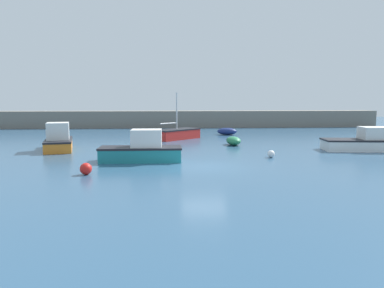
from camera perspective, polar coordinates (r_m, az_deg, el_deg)
ground_plane at (r=21.03m, az=1.87°, el=-3.71°), size 120.00×120.00×0.20m
harbor_breakwater at (r=51.43m, az=-1.78°, el=3.83°), size 54.04×3.39×2.24m
dinghy_near_pier at (r=31.13m, az=6.33°, el=0.50°), size 1.30×2.18×0.71m
motorboat_with_cabin at (r=22.90m, az=-7.57°, el=-0.87°), size 4.99×1.92×1.94m
motorboat_grey_hull at (r=29.42m, az=-19.68°, el=0.55°), size 2.88×5.05×2.07m
cabin_cruiser_white at (r=30.48m, az=25.46°, el=0.25°), size 6.71×2.95×1.75m
fishing_dinghy_green at (r=40.16m, az=5.34°, el=1.93°), size 2.36×1.78×0.75m
sailboat_short_mast at (r=35.64m, az=-2.33°, el=1.55°), size 4.77×4.75×4.41m
mooring_buoy_white at (r=24.75m, az=11.96°, el=-1.49°), size 0.47×0.47×0.47m
mooring_buoy_red at (r=19.40m, az=-15.87°, el=-3.66°), size 0.60×0.60×0.60m
mooring_buoy_yellow at (r=34.54m, az=-19.43°, el=0.52°), size 0.42×0.42×0.42m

